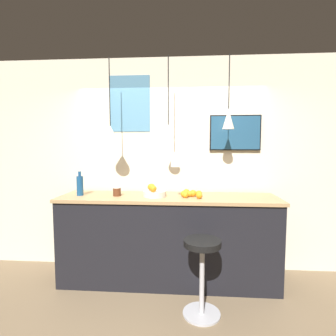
{
  "coord_description": "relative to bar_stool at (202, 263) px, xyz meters",
  "views": [
    {
      "loc": [
        0.24,
        -2.46,
        1.71
      ],
      "look_at": [
        0.0,
        0.73,
        1.44
      ],
      "focal_mm": 28.0,
      "sensor_mm": 36.0,
      "label": 1
    }
  ],
  "objects": [
    {
      "name": "mounted_tv",
      "position": [
        0.48,
        1.03,
        1.34
      ],
      "size": [
        0.67,
        0.04,
        0.47
      ],
      "color": "black"
    },
    {
      "name": "pendant_lamp_right",
      "position": [
        0.34,
        0.69,
        1.5
      ],
      "size": [
        0.14,
        0.14,
        0.89
      ],
      "color": "black"
    },
    {
      "name": "bar_stool",
      "position": [
        0.0,
        0.0,
        0.0
      ],
      "size": [
        0.38,
        0.38,
        0.78
      ],
      "color": "#B7B7BC",
      "rests_on": "ground_plane"
    },
    {
      "name": "hanging_menu_board",
      "position": [
        -0.22,
        0.39,
        1.01
      ],
      "size": [
        0.24,
        0.01,
        0.17
      ],
      "color": "white"
    },
    {
      "name": "back_wall",
      "position": [
        -0.39,
        1.08,
        0.9
      ],
      "size": [
        8.0,
        0.06,
        2.9
      ],
      "color": "beige",
      "rests_on": "ground_plane"
    },
    {
      "name": "spread_jar",
      "position": [
        -1.03,
        0.61,
        0.6
      ],
      "size": [
        0.1,
        0.1,
        0.11
      ],
      "color": "#562D19",
      "rests_on": "service_counter"
    },
    {
      "name": "ground_plane",
      "position": [
        -0.39,
        -0.08,
        -0.55
      ],
      "size": [
        14.0,
        14.0,
        0.0
      ],
      "primitive_type": "plane",
      "color": "#756047"
    },
    {
      "name": "juice_bottle",
      "position": [
        -1.5,
        0.61,
        0.67
      ],
      "size": [
        0.08,
        0.08,
        0.3
      ],
      "color": "navy",
      "rests_on": "service_counter"
    },
    {
      "name": "orange_pile",
      "position": [
        -0.11,
        0.61,
        0.58
      ],
      "size": [
        0.26,
        0.24,
        0.09
      ],
      "color": "orange",
      "rests_on": "service_counter"
    },
    {
      "name": "service_counter",
      "position": [
        -0.39,
        0.64,
        0.0
      ],
      "size": [
        2.69,
        0.66,
        1.09
      ],
      "color": "black",
      "rests_on": "ground_plane"
    },
    {
      "name": "wall_poster",
      "position": [
        -0.94,
        1.05,
        1.74
      ],
      "size": [
        0.55,
        0.01,
        0.76
      ],
      "color": "teal"
    },
    {
      "name": "fruit_bowl",
      "position": [
        -0.56,
        0.6,
        0.6
      ],
      "size": [
        0.28,
        0.28,
        0.16
      ],
      "color": "beige",
      "rests_on": "service_counter"
    },
    {
      "name": "pendant_lamp_left",
      "position": [
        -1.12,
        0.69,
        1.32
      ],
      "size": [
        0.2,
        0.2,
        1.04
      ],
      "color": "black"
    },
    {
      "name": "pendant_lamp_middle",
      "position": [
        -0.39,
        0.69,
        1.34
      ],
      "size": [
        0.16,
        0.16,
        1.02
      ],
      "color": "black"
    }
  ]
}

